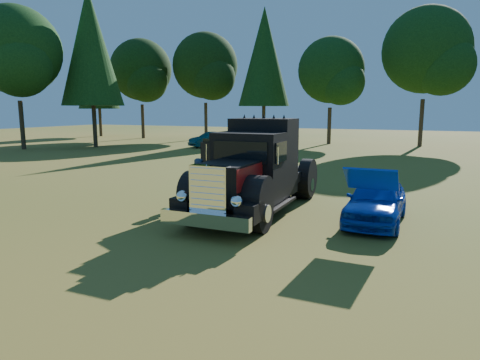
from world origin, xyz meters
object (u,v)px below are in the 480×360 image
object	(u,v)px
hotrod_coupe	(376,200)
spectator_far	(207,177)
distant_teal_car	(211,140)
spectator_near	(201,187)
diamond_t_truck	(254,173)

from	to	relation	value
hotrod_coupe	spectator_far	xyz separation A→B (m)	(-5.90, 0.61, 0.24)
hotrod_coupe	distant_teal_car	size ratio (longest dim) A/B	1.04
hotrod_coupe	distant_teal_car	bearing A→B (deg)	128.14
hotrod_coupe	spectator_far	size ratio (longest dim) A/B	2.27
spectator_near	distant_teal_car	distance (m)	24.14
spectator_near	spectator_far	size ratio (longest dim) A/B	0.99
spectator_near	spectator_far	distance (m)	2.01
diamond_t_truck	hotrod_coupe	size ratio (longest dim) A/B	1.74
hotrod_coupe	spectator_near	size ratio (longest dim) A/B	2.29
spectator_near	spectator_far	xyz separation A→B (m)	(-0.75, 1.86, 0.01)
hotrod_coupe	spectator_near	bearing A→B (deg)	-166.41
hotrod_coupe	spectator_far	distance (m)	5.94
diamond_t_truck	spectator_far	distance (m)	2.35
diamond_t_truck	spectator_far	size ratio (longest dim) A/B	3.95
hotrod_coupe	spectator_near	world-z (taller)	hotrod_coupe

